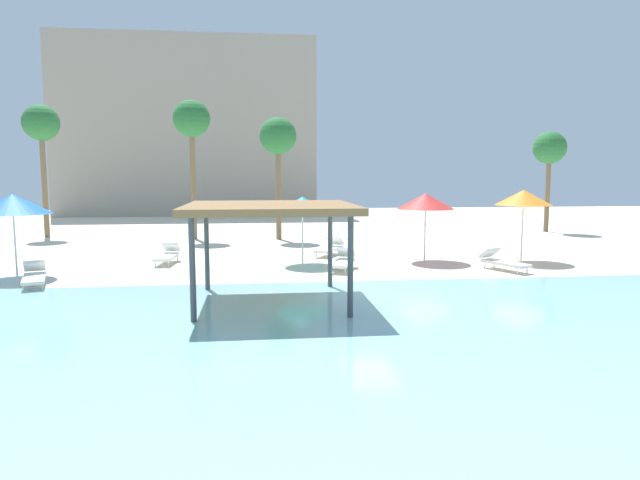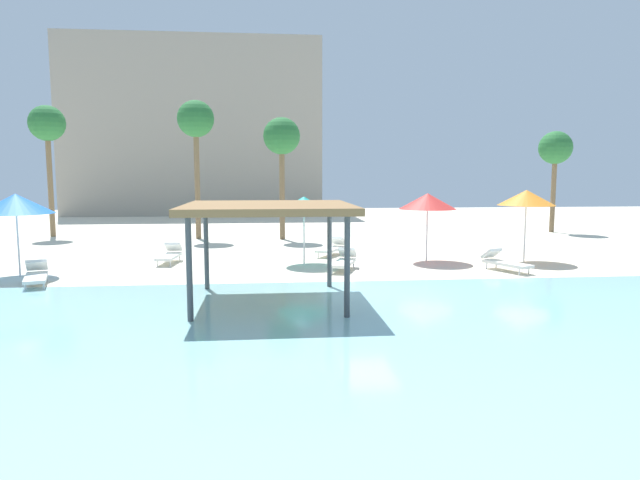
# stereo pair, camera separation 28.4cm
# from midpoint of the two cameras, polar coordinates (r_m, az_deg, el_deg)

# --- Properties ---
(ground_plane) EXTENTS (80.00, 80.00, 0.00)m
(ground_plane) POSITION_cam_midpoint_polar(r_m,az_deg,el_deg) (15.93, 2.83, -5.46)
(ground_plane) COLOR beige
(lagoon_water) EXTENTS (44.00, 13.50, 0.04)m
(lagoon_water) POSITION_cam_midpoint_polar(r_m,az_deg,el_deg) (10.95, 7.35, -11.10)
(lagoon_water) COLOR #8CC6CC
(lagoon_water) RESTS_ON ground
(shade_pavilion) EXTENTS (4.31, 4.31, 2.61)m
(shade_pavilion) POSITION_cam_midpoint_polar(r_m,az_deg,el_deg) (14.37, -5.72, 3.07)
(shade_pavilion) COLOR #42474C
(shade_pavilion) RESTS_ON ground
(beach_umbrella_orange_0) EXTENTS (2.16, 2.16, 2.79)m
(beach_umbrella_orange_0) POSITION_cam_midpoint_polar(r_m,az_deg,el_deg) (22.86, 19.93, 4.14)
(beach_umbrella_orange_0) COLOR silver
(beach_umbrella_orange_0) RESTS_ON ground
(beach_umbrella_red_1) EXTENTS (2.22, 2.22, 2.65)m
(beach_umbrella_red_1) POSITION_cam_midpoint_polar(r_m,az_deg,el_deg) (21.88, 10.48, 3.96)
(beach_umbrella_red_1) COLOR silver
(beach_umbrella_red_1) RESTS_ON ground
(beach_umbrella_blue_3) EXTENTS (2.40, 2.40, 2.75)m
(beach_umbrella_blue_3) POSITION_cam_midpoint_polar(r_m,az_deg,el_deg) (20.74, -29.49, 3.25)
(beach_umbrella_blue_3) COLOR silver
(beach_umbrella_blue_3) RESTS_ON ground
(beach_umbrella_teal_4) EXTENTS (2.12, 2.12, 2.55)m
(beach_umbrella_teal_4) POSITION_cam_midpoint_polar(r_m,az_deg,el_deg) (20.77, -2.21, 3.69)
(beach_umbrella_teal_4) COLOR silver
(beach_umbrella_teal_4) RESTS_ON ground
(lounge_chair_0) EXTENTS (1.33, 1.97, 0.74)m
(lounge_chair_0) POSITION_cam_midpoint_polar(r_m,az_deg,el_deg) (20.57, 17.88, -2.07)
(lounge_chair_0) COLOR white
(lounge_chair_0) RESTS_ON ground
(lounge_chair_1) EXTENTS (1.50, 1.93, 0.74)m
(lounge_chair_1) POSITION_cam_midpoint_polar(r_m,az_deg,el_deg) (23.21, 0.73, -0.77)
(lounge_chair_1) COLOR white
(lounge_chair_1) RESTS_ON ground
(lounge_chair_2) EXTENTS (1.21, 1.99, 0.74)m
(lounge_chair_2) POSITION_cam_midpoint_polar(r_m,az_deg,el_deg) (19.66, 2.01, -2.14)
(lounge_chair_2) COLOR white
(lounge_chair_2) RESTS_ON ground
(lounge_chair_3) EXTENTS (1.17, 1.99, 0.74)m
(lounge_chair_3) POSITION_cam_midpoint_polar(r_m,az_deg,el_deg) (18.93, -27.80, -3.27)
(lounge_chair_3) COLOR white
(lounge_chair_3) RESTS_ON ground
(lounge_chair_4) EXTENTS (0.76, 1.94, 0.74)m
(lounge_chair_4) POSITION_cam_midpoint_polar(r_m,az_deg,el_deg) (21.94, -15.80, -1.46)
(lounge_chair_4) COLOR white
(lounge_chair_4) RESTS_ON ground
(palm_tree_0) EXTENTS (1.90, 1.90, 5.89)m
(palm_tree_0) POSITION_cam_midpoint_polar(r_m,az_deg,el_deg) (35.33, 22.40, 8.58)
(palm_tree_0) COLOR brown
(palm_tree_0) RESTS_ON ground
(palm_tree_1) EXTENTS (1.90, 1.90, 7.07)m
(palm_tree_1) POSITION_cam_midpoint_polar(r_m,az_deg,el_deg) (33.50, -27.06, 10.39)
(palm_tree_1) COLOR brown
(palm_tree_1) RESTS_ON ground
(palm_tree_2) EXTENTS (1.90, 1.90, 7.20)m
(palm_tree_2) POSITION_cam_midpoint_polar(r_m,az_deg,el_deg) (29.85, -13.38, 11.70)
(palm_tree_2) COLOR brown
(palm_tree_2) RESTS_ON ground
(palm_tree_3) EXTENTS (1.90, 1.90, 6.30)m
(palm_tree_3) POSITION_cam_midpoint_polar(r_m,az_deg,el_deg) (28.93, -4.64, 10.36)
(palm_tree_3) COLOR brown
(palm_tree_3) RESTS_ON ground
(hotel_block_0) EXTENTS (21.25, 10.98, 14.57)m
(hotel_block_0) POSITION_cam_midpoint_polar(r_m,az_deg,el_deg) (51.79, -13.19, 10.91)
(hotel_block_0) COLOR #9E9384
(hotel_block_0) RESTS_ON ground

